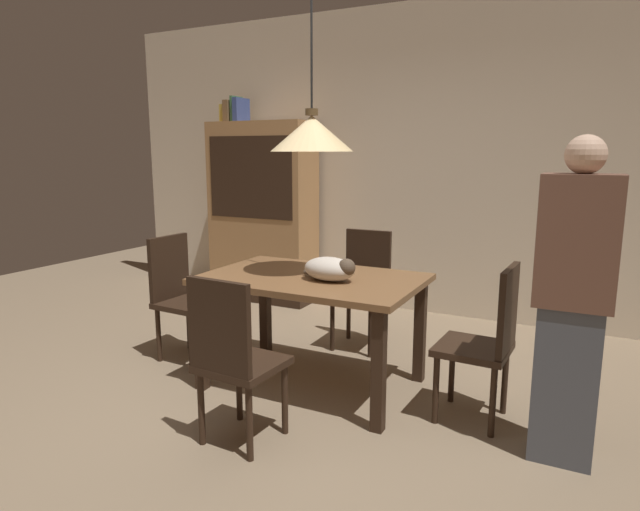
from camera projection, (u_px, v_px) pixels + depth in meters
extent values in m
plane|color=#847056|center=(256.00, 418.00, 3.23)|extent=(10.00, 10.00, 0.00)
cube|color=beige|center=(405.00, 162.00, 5.28)|extent=(6.40, 0.10, 2.90)
cube|color=brown|center=(312.00, 279.00, 3.57)|extent=(1.40, 0.90, 0.04)
cube|color=black|center=(201.00, 337.00, 3.58)|extent=(0.07, 0.07, 0.71)
cube|color=black|center=(379.00, 371.00, 3.02)|extent=(0.07, 0.07, 0.71)
cube|color=black|center=(265.00, 308.00, 4.26)|extent=(0.07, 0.07, 0.71)
cube|color=black|center=(420.00, 331.00, 3.71)|extent=(0.07, 0.07, 0.71)
cube|color=black|center=(359.00, 295.00, 4.33)|extent=(0.40, 0.40, 0.04)
cube|color=black|center=(368.00, 259.00, 4.44)|extent=(0.38, 0.04, 0.48)
cylinder|color=black|center=(332.00, 325.00, 4.30)|extent=(0.04, 0.04, 0.41)
cylinder|color=black|center=(370.00, 331.00, 4.16)|extent=(0.04, 0.04, 0.41)
cylinder|color=black|center=(349.00, 315.00, 4.58)|extent=(0.04, 0.04, 0.41)
cylinder|color=black|center=(385.00, 320.00, 4.44)|extent=(0.04, 0.04, 0.41)
cube|color=black|center=(473.00, 349.00, 3.16)|extent=(0.42, 0.42, 0.04)
cube|color=black|center=(508.00, 310.00, 3.02)|extent=(0.05, 0.38, 0.48)
cylinder|color=black|center=(452.00, 370.00, 3.41)|extent=(0.04, 0.04, 0.41)
cylinder|color=black|center=(436.00, 389.00, 3.14)|extent=(0.04, 0.04, 0.41)
cylinder|color=black|center=(505.00, 381.00, 3.26)|extent=(0.04, 0.04, 0.41)
cylinder|color=black|center=(493.00, 402.00, 2.99)|extent=(0.04, 0.04, 0.41)
cube|color=black|center=(243.00, 364.00, 2.93)|extent=(0.42, 0.42, 0.04)
cube|color=black|center=(219.00, 327.00, 2.72)|extent=(0.38, 0.06, 0.48)
cylinder|color=black|center=(285.00, 399.00, 3.02)|extent=(0.04, 0.04, 0.41)
cylinder|color=black|center=(239.00, 386.00, 3.18)|extent=(0.04, 0.04, 0.41)
cylinder|color=black|center=(249.00, 423.00, 2.75)|extent=(0.04, 0.04, 0.41)
cylinder|color=black|center=(201.00, 408.00, 2.91)|extent=(0.04, 0.04, 0.41)
cube|color=black|center=(188.00, 304.00, 4.09)|extent=(0.42, 0.42, 0.04)
cube|color=black|center=(169.00, 267.00, 4.13)|extent=(0.06, 0.38, 0.48)
cylinder|color=black|center=(191.00, 342.00, 3.92)|extent=(0.04, 0.04, 0.41)
cylinder|color=black|center=(220.00, 330.00, 4.19)|extent=(0.04, 0.04, 0.41)
cylinder|color=black|center=(159.00, 335.00, 4.08)|extent=(0.04, 0.04, 0.41)
cylinder|color=black|center=(189.00, 323.00, 4.35)|extent=(0.04, 0.04, 0.41)
ellipsoid|color=beige|center=(329.00, 269.00, 3.43)|extent=(0.35, 0.23, 0.15)
sphere|color=brown|center=(347.00, 267.00, 3.35)|extent=(0.11, 0.11, 0.11)
cylinder|color=brown|center=(317.00, 273.00, 3.55)|extent=(0.18, 0.04, 0.04)
cone|color=beige|center=(312.00, 134.00, 3.40)|extent=(0.52, 0.52, 0.22)
cylinder|color=#513D23|center=(312.00, 112.00, 3.37)|extent=(0.08, 0.08, 0.04)
cylinder|color=black|center=(311.00, 19.00, 3.27)|extent=(0.01, 0.01, 1.04)
cube|color=#A87A4C|center=(263.00, 212.00, 5.72)|extent=(1.10, 0.44, 1.85)
cube|color=black|center=(250.00, 178.00, 5.46)|extent=(0.97, 0.01, 0.81)
cube|color=black|center=(264.00, 294.00, 5.89)|extent=(1.12, 0.45, 0.08)
cube|color=gold|center=(226.00, 114.00, 5.72)|extent=(0.04, 0.20, 0.18)
cube|color=brown|center=(232.00, 112.00, 5.69)|extent=(0.06, 0.24, 0.22)
cube|color=#427A4C|center=(237.00, 109.00, 5.66)|extent=(0.03, 0.20, 0.26)
cube|color=#384C93|center=(241.00, 110.00, 5.63)|extent=(0.06, 0.24, 0.24)
cube|color=#4C515B|center=(565.00, 384.00, 2.74)|extent=(0.30, 0.20, 0.81)
cube|color=brown|center=(578.00, 242.00, 2.60)|extent=(0.36, 0.22, 0.64)
sphere|color=#DBB293|center=(586.00, 155.00, 2.52)|extent=(0.19, 0.19, 0.19)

